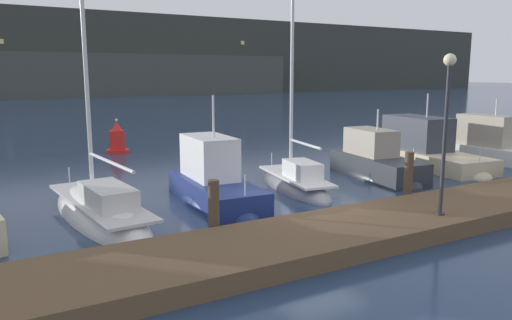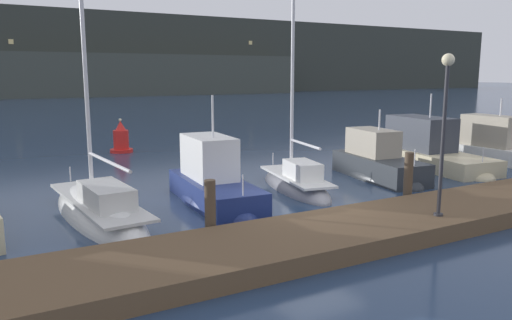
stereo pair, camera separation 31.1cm
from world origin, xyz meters
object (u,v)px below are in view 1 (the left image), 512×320
Objects in this scene: channel_buoy at (117,140)px; rowboat_adrift at (476,128)px; motorboat_berth_9 at (493,154)px; motorboat_berth_8 at (424,157)px; dock_lamppost at (447,109)px; sailboat_berth_6 at (296,186)px; motorboat_berth_7 at (376,170)px; sailboat_berth_4 at (100,216)px; motorboat_berth_5 at (215,192)px.

rowboat_adrift is at bearing -3.78° from channel_buoy.
motorboat_berth_9 is 3.20× the size of channel_buoy.
dock_lamppost reaches higher than motorboat_berth_8.
sailboat_berth_6 is 6.70m from dock_lamppost.
motorboat_berth_7 is 22.12m from rowboat_adrift.
motorboat_berth_9 is (11.36, 0.04, 0.23)m from sailboat_berth_6.
motorboat_berth_9 is at bearing 1.18° from sailboat_berth_4.
motorboat_berth_8 is (7.83, 1.02, 0.23)m from sailboat_berth_6.
motorboat_berth_5 is at bearing -173.48° from motorboat_berth_8.
rowboat_adrift is (23.74, 10.04, -0.12)m from sailboat_berth_6.
sailboat_berth_6 is at bearing -179.82° from motorboat_berth_9.
motorboat_berth_5 is 1.84× the size of rowboat_adrift.
rowboat_adrift is at bearing 22.93° from sailboat_berth_6.
dock_lamppost is at bearing -119.69° from motorboat_berth_7.
channel_buoy is (3.71, 12.17, 0.55)m from sailboat_berth_4.
sailboat_berth_4 is at bearing -174.76° from motorboat_berth_8.
motorboat_berth_9 is 18.83m from channel_buoy.
motorboat_berth_5 is at bearing 124.77° from dock_lamppost.
motorboat_berth_5 is 0.73× the size of sailboat_berth_6.
motorboat_berth_9 is at bearing -0.41° from motorboat_berth_7.
dock_lamppost is at bearing -84.50° from sailboat_berth_6.
motorboat_berth_8 reaches higher than motorboat_berth_9.
motorboat_berth_5 reaches higher than motorboat_berth_8.
motorboat_berth_8 reaches higher than rowboat_adrift.
motorboat_berth_7 reaches higher than channel_buoy.
channel_buoy is (-3.31, 11.83, 0.53)m from sailboat_berth_6.
sailboat_berth_4 reaches higher than dock_lamppost.
motorboat_berth_7 is at bearing 1.28° from sailboat_berth_6.
motorboat_berth_5 is 28.99m from rowboat_adrift.
motorboat_berth_8 is at bearing -44.13° from channel_buoy.
dock_lamppost is (-3.42, -6.00, 2.93)m from motorboat_berth_7.
sailboat_berth_6 is 12.29m from channel_buoy.
dock_lamppost reaches higher than motorboat_berth_7.
sailboat_berth_4 is at bearing -178.82° from motorboat_berth_9.
motorboat_berth_8 is at bearing -150.45° from rowboat_adrift.
sailboat_berth_6 is 1.31× the size of motorboat_berth_9.
motorboat_berth_5 is 1.31× the size of dock_lamppost.
channel_buoy is at bearing 135.87° from motorboat_berth_8.
dock_lamppost is at bearing -55.23° from motorboat_berth_5.
motorboat_berth_9 is at bearing 1.14° from motorboat_berth_5.
sailboat_berth_6 is 3.99m from motorboat_berth_7.
sailboat_berth_4 is at bearing -177.76° from motorboat_berth_7.
motorboat_berth_8 is at bearing 6.52° from motorboat_berth_5.
dock_lamppost is at bearing -36.27° from sailboat_berth_4.
motorboat_berth_7 is 3.95m from motorboat_berth_8.
motorboat_berth_9 is (3.53, -0.98, -0.00)m from motorboat_berth_8.
motorboat_berth_8 is at bearing 7.42° from sailboat_berth_6.
motorboat_berth_8 is at bearing 43.66° from dock_lamppost.
motorboat_berth_7 is 1.26× the size of dock_lamppost.
sailboat_berth_6 is 7.90m from motorboat_berth_8.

